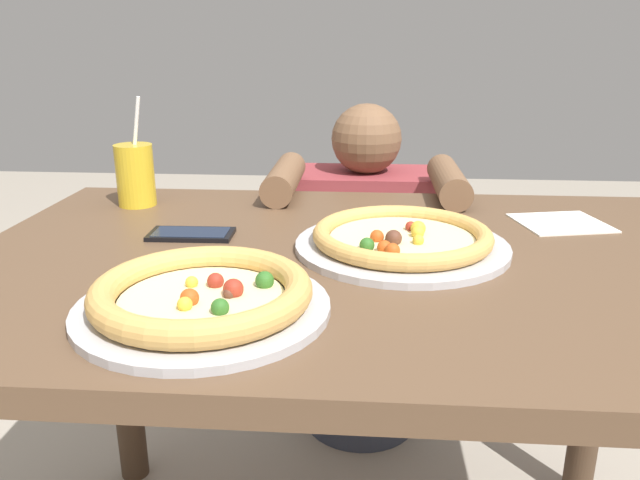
% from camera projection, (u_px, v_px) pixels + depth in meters
% --- Properties ---
extents(dining_table, '(1.29, 0.86, 0.75)m').
position_uv_depth(dining_table, '(350.00, 315.00, 1.05)').
color(dining_table, brown).
rests_on(dining_table, ground).
extents(pizza_near, '(0.33, 0.33, 0.05)m').
position_uv_depth(pizza_near, '(203.00, 296.00, 0.80)').
color(pizza_near, '#B7B7BC').
rests_on(pizza_near, dining_table).
extents(pizza_far, '(0.36, 0.36, 0.04)m').
position_uv_depth(pizza_far, '(402.00, 239.00, 1.04)').
color(pizza_far, '#B7B7BC').
rests_on(pizza_far, dining_table).
extents(drink_cup_colored, '(0.08, 0.08, 0.23)m').
position_uv_depth(drink_cup_colored, '(135.00, 175.00, 1.30)').
color(drink_cup_colored, gold).
rests_on(drink_cup_colored, dining_table).
extents(paper_napkin, '(0.19, 0.18, 0.00)m').
position_uv_depth(paper_napkin, '(561.00, 223.00, 1.19)').
color(paper_napkin, white).
rests_on(paper_napkin, dining_table).
extents(cell_phone, '(0.15, 0.08, 0.01)m').
position_uv_depth(cell_phone, '(191.00, 234.00, 1.11)').
color(cell_phone, black).
rests_on(cell_phone, dining_table).
extents(diner_seated, '(0.44, 0.53, 0.93)m').
position_uv_depth(diner_seated, '(363.00, 294.00, 1.72)').
color(diner_seated, '#333847').
rests_on(diner_seated, ground).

